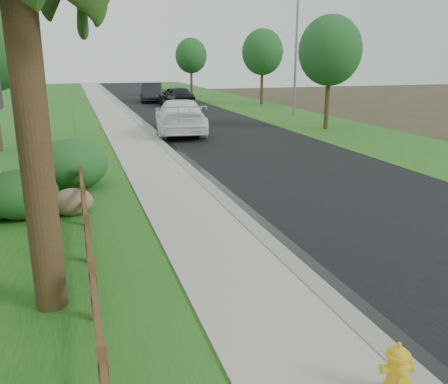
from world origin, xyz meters
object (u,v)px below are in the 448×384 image
object	(u,v)px
fire_hydrant	(397,371)
white_suv	(180,116)
ranch_fence	(86,218)
dark_car_mid	(176,96)
streetlight	(294,44)

from	to	relation	value
fire_hydrant	white_suv	xyz separation A→B (m)	(2.20, 22.19, 0.55)
ranch_fence	dark_car_mid	bearing A→B (deg)	74.10
streetlight	white_suv	bearing A→B (deg)	-148.76
white_suv	streetlight	distance (m)	12.12
fire_hydrant	white_suv	distance (m)	22.31
dark_car_mid	streetlight	distance (m)	12.18
white_suv	streetlight	size ratio (longest dim) A/B	0.73
fire_hydrant	streetlight	bearing A→B (deg)	66.98
fire_hydrant	streetlight	xyz separation A→B (m)	(11.94, 28.10, 4.69)
ranch_fence	streetlight	world-z (taller)	streetlight
ranch_fence	fire_hydrant	size ratio (longest dim) A/B	23.52
streetlight	ranch_fence	bearing A→B (deg)	-125.77
ranch_fence	white_suv	world-z (taller)	white_suv
fire_hydrant	dark_car_mid	world-z (taller)	dark_car_mid
white_suv	fire_hydrant	bearing A→B (deg)	92.90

